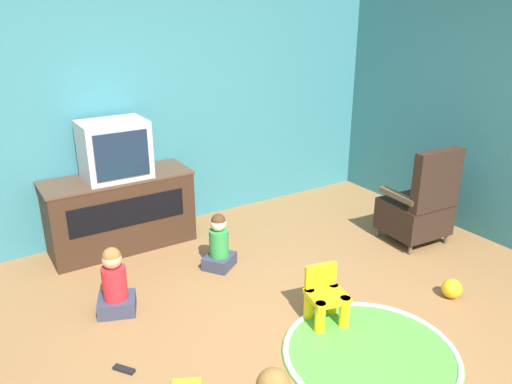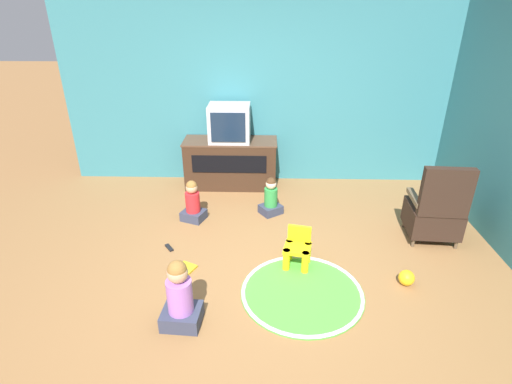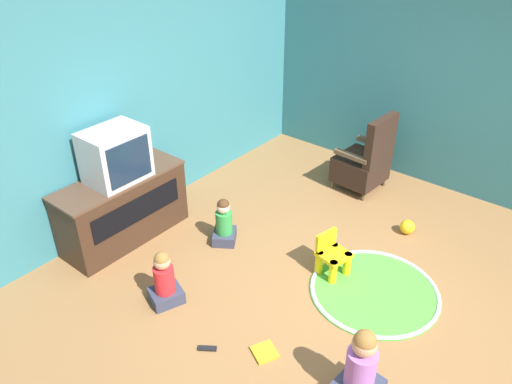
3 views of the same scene
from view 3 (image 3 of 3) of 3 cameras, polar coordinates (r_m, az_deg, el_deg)
name	(u,v)px [view 3 (image 3 of 3)]	position (r m, az deg, el deg)	size (l,w,h in m)	color
ground_plane	(336,300)	(4.65, 9.13, -12.04)	(30.00, 30.00, 0.00)	olive
wall_back	(121,97)	(5.31, -15.18, 10.44)	(5.66, 0.12, 2.72)	teal
wall_right	(487,83)	(6.07, 24.94, 11.22)	(0.12, 5.61, 2.72)	teal
tv_cabinet	(123,207)	(5.30, -14.98, -1.69)	(1.35, 0.51, 0.71)	#382316
television	(115,155)	(4.99, -15.77, 4.07)	(0.58, 0.44, 0.52)	#B7B7BC
black_armchair	(365,162)	(6.12, 12.34, 3.41)	(0.59, 0.57, 0.98)	brown
yellow_kid_chair	(332,257)	(4.81, 8.69, -7.38)	(0.32, 0.31, 0.42)	yellow
play_mat	(374,291)	(4.79, 13.36, -10.90)	(1.19, 1.19, 0.04)	green
child_watching_left	(224,224)	(5.14, -3.68, -3.62)	(0.34, 0.34, 0.51)	#33384C
child_watching_center	(164,281)	(4.50, -10.42, -9.94)	(0.34, 0.32, 0.54)	#33384C
child_watching_right	(360,370)	(3.78, 11.84, -19.28)	(0.35, 0.31, 0.65)	#33384C
toy_ball	(407,227)	(5.57, 16.91, -3.84)	(0.16, 0.16, 0.16)	yellow
book	(265,352)	(4.17, 0.99, -17.82)	(0.24, 0.25, 0.02)	gold
remote_control	(207,348)	(4.21, -5.58, -17.36)	(0.12, 0.15, 0.02)	black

